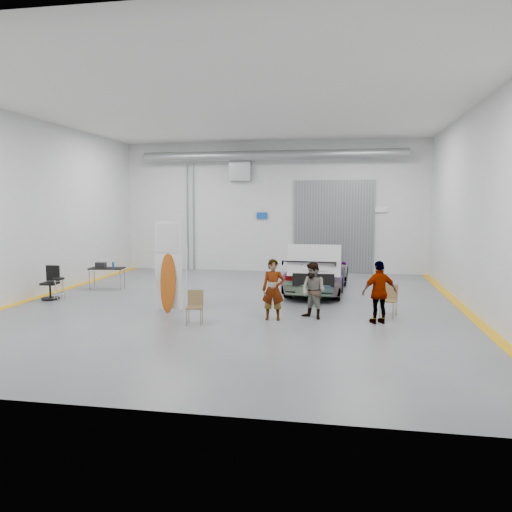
% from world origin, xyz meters
% --- Properties ---
extents(ground, '(16.00, 16.00, 0.00)m').
position_xyz_m(ground, '(0.00, 0.00, 0.00)').
color(ground, '#5C5E63').
rests_on(ground, ground).
extents(room_shell, '(14.02, 16.18, 6.01)m').
position_xyz_m(room_shell, '(0.24, 2.22, 4.08)').
color(room_shell, silver).
rests_on(room_shell, ground).
extents(sedan_car, '(2.31, 5.05, 1.43)m').
position_xyz_m(sedan_car, '(2.35, 2.89, 0.72)').
color(sedan_car, silver).
rests_on(sedan_car, ground).
extents(person_a, '(0.62, 0.42, 1.67)m').
position_xyz_m(person_a, '(1.41, -1.72, 0.83)').
color(person_a, '#946B51').
rests_on(person_a, ground).
extents(person_b, '(0.95, 0.90, 1.55)m').
position_xyz_m(person_b, '(2.48, -1.40, 0.78)').
color(person_b, slate).
rests_on(person_b, ground).
extents(person_c, '(1.05, 0.75, 1.67)m').
position_xyz_m(person_c, '(4.22, -1.64, 0.83)').
color(person_c, '#9B5F33').
rests_on(person_c, ground).
extents(surfboard_display, '(0.80, 0.23, 2.82)m').
position_xyz_m(surfboard_display, '(-1.71, -1.33, 1.14)').
color(surfboard_display, white).
rests_on(surfboard_display, ground).
extents(folding_chair_near, '(0.47, 0.49, 0.88)m').
position_xyz_m(folding_chair_near, '(-0.54, -2.58, 0.27)').
color(folding_chair_near, brown).
rests_on(folding_chair_near, ground).
extents(folding_chair_far, '(0.53, 0.56, 0.89)m').
position_xyz_m(folding_chair_far, '(4.53, -0.77, 0.28)').
color(folding_chair_far, brown).
rests_on(folding_chair_far, ground).
extents(shop_stool, '(0.38, 0.38, 0.75)m').
position_xyz_m(shop_stool, '(-5.84, -0.27, 0.37)').
color(shop_stool, black).
rests_on(shop_stool, ground).
extents(work_table, '(1.32, 0.80, 1.02)m').
position_xyz_m(work_table, '(-5.44, 2.16, 0.78)').
color(work_table, gray).
rests_on(work_table, ground).
extents(office_chair, '(0.58, 0.58, 1.09)m').
position_xyz_m(office_chair, '(-6.24, -0.09, 0.48)').
color(office_chair, black).
rests_on(office_chair, ground).
extents(trunk_lid, '(1.67, 1.01, 0.04)m').
position_xyz_m(trunk_lid, '(2.35, 0.67, 1.45)').
color(trunk_lid, silver).
rests_on(trunk_lid, sedan_car).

